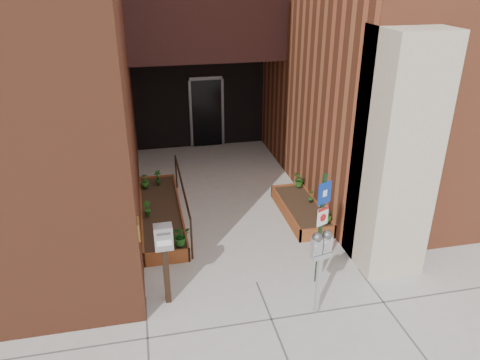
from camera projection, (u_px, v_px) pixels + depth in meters
ground at (257, 282)px, 8.53m from camera, size 80.00×80.00×0.00m
planter_left at (161, 214)px, 10.57m from camera, size 0.90×3.60×0.30m
planter_right at (301, 211)px, 10.74m from camera, size 0.80×2.20×0.30m
handrail at (182, 189)px, 10.37m from camera, size 0.04×3.34×0.90m
parking_meter at (321, 251)px, 7.33m from camera, size 0.36×0.19×1.55m
sign_post at (322, 218)px, 8.00m from camera, size 0.28×0.14×2.16m
payment_dropbox at (164, 248)px, 7.60m from camera, size 0.30×0.23×1.50m
shrub_left_a at (180, 236)px, 9.06m from camera, size 0.45×0.45×0.40m
shrub_left_b at (147, 209)px, 10.12m from camera, size 0.25×0.25×0.33m
shrub_left_c at (145, 181)px, 11.40m from camera, size 0.23×0.23×0.36m
shrub_left_d at (158, 177)px, 11.55m from camera, size 0.28×0.28×0.38m
shrub_right_a at (327, 215)px, 9.84m from camera, size 0.27×0.27×0.34m
shrub_right_b at (311, 196)px, 10.71m from camera, size 0.17×0.17×0.31m
shrub_right_c at (299, 180)px, 11.44m from camera, size 0.43×0.43×0.34m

